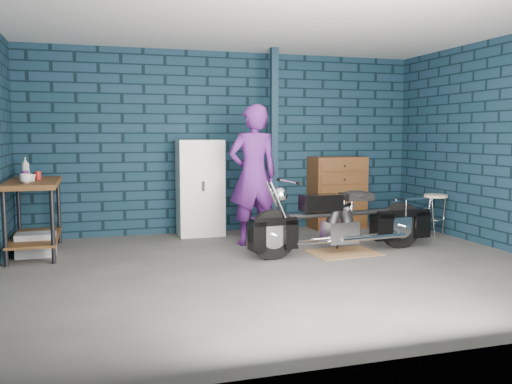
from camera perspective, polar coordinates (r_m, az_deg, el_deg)
ground at (r=6.02m, az=2.86°, el=-8.04°), size 6.00×6.00×0.00m
room_walls at (r=6.38m, az=1.25°, el=9.97°), size 6.02×5.01×2.71m
support_post at (r=7.87m, az=1.90°, el=5.20°), size 0.10×0.10×2.70m
workbench at (r=7.20m, az=-22.29°, el=-2.48°), size 0.60×1.40×0.91m
drip_mat at (r=6.87m, az=9.17°, el=-6.31°), size 0.88×0.69×0.01m
motorcycle at (r=6.79m, az=9.23°, el=-2.48°), size 2.17×0.75×0.94m
person at (r=7.20m, az=-0.28°, el=1.79°), size 0.70×0.48×1.86m
storage_bin at (r=7.11m, az=-22.14°, el=-5.15°), size 0.45×0.32×0.28m
locker at (r=7.91m, az=-5.90°, el=0.42°), size 0.65×0.46×1.39m
tool_chest at (r=8.61m, az=8.58°, el=-0.06°), size 0.84×0.47×1.12m
shop_stool at (r=8.30m, az=18.34°, el=-2.33°), size 0.41×0.41×0.60m
cup_a at (r=6.78m, az=-23.07°, el=1.33°), size 0.17×0.17×0.11m
cup_b at (r=7.02m, az=-22.53°, el=1.39°), size 0.12×0.12×0.08m
mug_purple at (r=7.30m, az=-23.14°, el=1.63°), size 0.10×0.10×0.11m
mug_red at (r=7.22m, az=-21.98°, el=1.61°), size 0.08×0.08×0.11m
bottle at (r=7.62m, az=-23.11°, el=2.40°), size 0.12×0.12×0.27m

